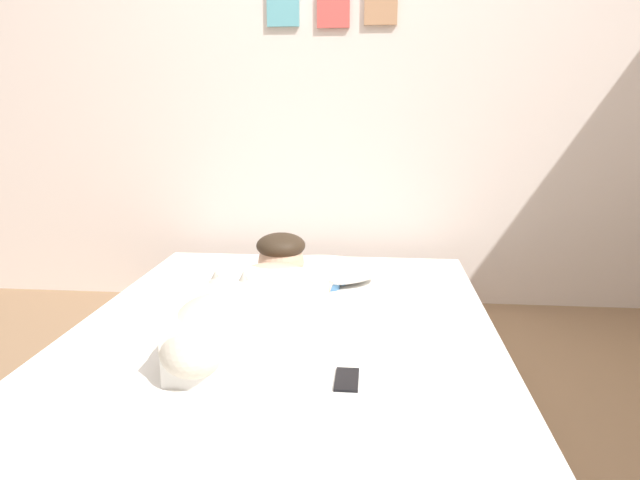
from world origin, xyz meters
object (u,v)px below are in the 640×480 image
(person_lying, at_px, (265,302))
(dog, at_px, (210,327))
(pillow, at_px, (322,270))
(bed, at_px, (285,365))
(coffee_cup, at_px, (330,280))
(cell_phone, at_px, (347,379))

(person_lying, bearing_deg, dog, -117.32)
(pillow, distance_m, person_lying, 0.61)
(bed, xyz_separation_m, dog, (-0.19, -0.28, 0.26))
(dog, relative_size, coffee_cup, 4.60)
(bed, height_order, dog, dog)
(bed, xyz_separation_m, person_lying, (-0.06, -0.04, 0.26))
(coffee_cup, xyz_separation_m, cell_phone, (0.11, -0.85, -0.03))
(cell_phone, bearing_deg, bed, 121.78)
(pillow, bearing_deg, cell_phone, -80.39)
(dog, relative_size, cell_phone, 4.11)
(person_lying, bearing_deg, bed, 31.24)
(bed, bearing_deg, person_lying, -148.76)
(bed, relative_size, cell_phone, 14.69)
(coffee_cup, bearing_deg, person_lying, -111.22)
(dog, xyz_separation_m, cell_phone, (0.43, -0.11, -0.10))
(pillow, xyz_separation_m, coffee_cup, (0.05, -0.10, -0.02))
(bed, relative_size, pillow, 3.96)
(pillow, bearing_deg, dog, -108.07)
(person_lying, distance_m, cell_phone, 0.48)
(bed, bearing_deg, coffee_cup, 74.10)
(bed, bearing_deg, cell_phone, -58.22)
(bed, relative_size, coffee_cup, 16.45)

